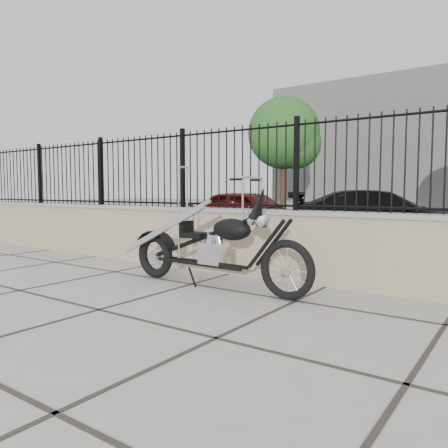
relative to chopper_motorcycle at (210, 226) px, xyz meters
name	(u,v)px	position (x,y,z in m)	size (l,w,h in m)	color
ground_plane	(99,310)	(-0.30, -1.51, -0.79)	(90.00, 90.00, 0.00)	#99968E
parking_lot	(400,227)	(-0.30, 10.99, -0.79)	(30.00, 30.00, 0.00)	black
retaining_wall	(234,241)	(-0.30, 0.99, -0.31)	(14.00, 0.36, 0.96)	gray
iron_fence	(234,168)	(-0.30, 0.99, 0.77)	(14.00, 0.08, 1.20)	black
chopper_motorcycle	(210,226)	(0.00, 0.00, 0.00)	(2.63, 0.46, 1.58)	black
car_red	(250,213)	(-2.88, 5.56, -0.16)	(1.47, 3.66, 1.25)	#4A0C0A
car_black	(381,216)	(0.35, 6.30, -0.17)	(1.74, 4.27, 1.24)	black
bollard_a	(187,225)	(-3.11, 3.24, -0.34)	(0.11, 0.11, 0.89)	blue
tree_left	(284,130)	(-7.00, 15.38, 3.45)	(3.59, 3.59, 6.05)	#382619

